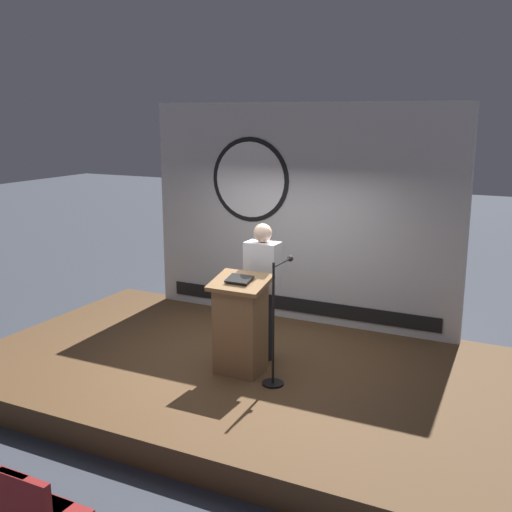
% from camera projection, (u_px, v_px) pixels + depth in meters
% --- Properties ---
extents(ground_plane, '(40.00, 40.00, 0.00)m').
position_uv_depth(ground_plane, '(238.00, 386.00, 7.54)').
color(ground_plane, '#383D47').
extents(stage_platform, '(6.40, 4.00, 0.30)m').
position_uv_depth(stage_platform, '(238.00, 374.00, 7.50)').
color(stage_platform, brown).
rests_on(stage_platform, ground).
extents(banner_display, '(4.57, 0.12, 3.07)m').
position_uv_depth(banner_display, '(298.00, 214.00, 8.75)').
color(banner_display, silver).
rests_on(banner_display, stage_platform).
extents(podium, '(0.64, 0.50, 1.15)m').
position_uv_depth(podium, '(240.00, 326.00, 7.09)').
color(podium, olive).
rests_on(podium, stage_platform).
extents(speaker_person, '(0.40, 0.26, 1.67)m').
position_uv_depth(speaker_person, '(263.00, 291.00, 7.42)').
color(speaker_person, black).
rests_on(speaker_person, stage_platform).
extents(microphone_stand, '(0.24, 0.60, 1.39)m').
position_uv_depth(microphone_stand, '(276.00, 341.00, 6.82)').
color(microphone_stand, black).
rests_on(microphone_stand, stage_platform).
extents(audience_chair_right, '(0.44, 0.45, 0.89)m').
position_uv_depth(audience_chair_right, '(21.00, 511.00, 4.38)').
color(audience_chair_right, black).
rests_on(audience_chair_right, ground).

